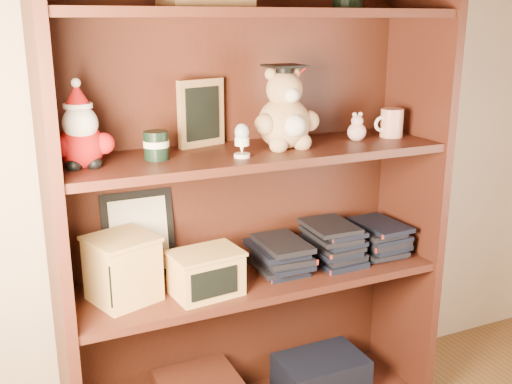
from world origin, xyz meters
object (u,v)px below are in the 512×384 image
grad_teddy_bear (285,116)px  teacher_mug (391,123)px  treats_box (123,268)px  bookcase (248,201)px

grad_teddy_bear → teacher_mug: bearing=1.1°
grad_teddy_bear → treats_box: 0.64m
grad_teddy_bear → treats_box: size_ratio=1.15×
bookcase → treats_box: bearing=-172.9°
bookcase → treats_box: bookcase is taller
grad_teddy_bear → treats_box: (-0.51, 0.01, -0.40)m
bookcase → grad_teddy_bear: bearing=-31.8°
bookcase → teacher_mug: size_ratio=15.35×
bookcase → treats_box: (-0.41, -0.05, -0.13)m
bookcase → grad_teddy_bear: 0.29m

